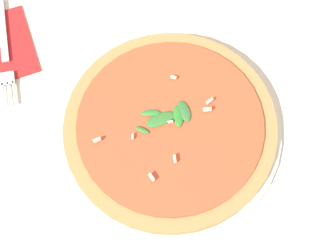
{
  "coord_description": "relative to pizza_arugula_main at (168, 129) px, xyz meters",
  "views": [
    {
      "loc": [
        0.25,
        -0.16,
        0.71
      ],
      "look_at": [
        0.03,
        -0.0,
        0.03
      ],
      "focal_mm": 50.0,
      "sensor_mm": 36.0,
      "label": 1
    }
  ],
  "objects": [
    {
      "name": "ground_plane",
      "position": [
        -0.03,
        0.0,
        -0.02
      ],
      "size": [
        6.0,
        6.0,
        0.0
      ],
      "primitive_type": "plane",
      "color": "beige"
    },
    {
      "name": "napkin",
      "position": [
        -0.3,
        -0.14,
        -0.01
      ],
      "size": [
        0.16,
        0.13,
        0.01
      ],
      "rotation": [
        0.0,
        0.0,
        -0.27
      ],
      "color": "#B21E1E",
      "rests_on": "ground_plane"
    },
    {
      "name": "pizza_arugula_main",
      "position": [
        0.0,
        0.0,
        0.0
      ],
      "size": [
        0.36,
        0.36,
        0.05
      ],
      "color": "silver",
      "rests_on": "ground_plane"
    },
    {
      "name": "fork",
      "position": [
        -0.29,
        -0.14,
        -0.01
      ],
      "size": [
        0.21,
        0.11,
        0.0
      ],
      "rotation": [
        0.0,
        0.0,
        -0.42
      ],
      "color": "silver",
      "rests_on": "ground_plane"
    }
  ]
}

